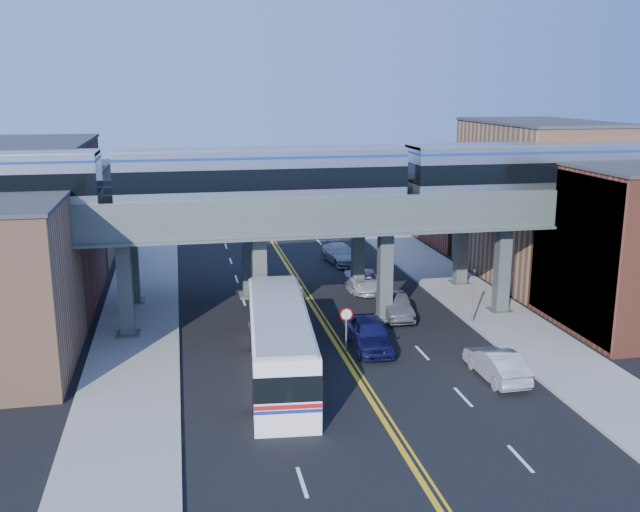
% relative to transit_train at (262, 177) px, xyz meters
% --- Properties ---
extents(ground, '(120.00, 120.00, 0.00)m').
position_rel_transit_train_xyz_m(ground, '(3.72, -8.00, -9.48)').
color(ground, black).
rests_on(ground, ground).
extents(sidewalk_west, '(5.00, 70.00, 0.16)m').
position_rel_transit_train_xyz_m(sidewalk_west, '(-7.78, 2.00, -9.40)').
color(sidewalk_west, gray).
rests_on(sidewalk_west, ground).
extents(sidewalk_east, '(5.00, 70.00, 0.16)m').
position_rel_transit_train_xyz_m(sidewalk_east, '(15.22, 2.00, -9.40)').
color(sidewalk_east, gray).
rests_on(sidewalk_east, ground).
extents(building_west_b, '(8.00, 14.00, 11.00)m').
position_rel_transit_train_xyz_m(building_west_b, '(-14.78, 8.00, -3.98)').
color(building_west_b, brown).
rests_on(building_west_b, ground).
extents(building_west_c, '(8.00, 10.00, 8.00)m').
position_rel_transit_train_xyz_m(building_west_c, '(-14.78, 21.00, -5.48)').
color(building_west_c, '#A47454').
rests_on(building_west_c, ground).
extents(building_east_a, '(8.00, 10.00, 10.00)m').
position_rel_transit_train_xyz_m(building_east_a, '(22.22, -4.00, -4.48)').
color(building_east_a, brown).
rests_on(building_east_a, ground).
extents(building_east_b, '(8.00, 14.00, 12.00)m').
position_rel_transit_train_xyz_m(building_east_b, '(22.22, 8.00, -3.48)').
color(building_east_b, '#A47454').
rests_on(building_east_b, ground).
extents(building_east_c, '(8.00, 10.00, 9.00)m').
position_rel_transit_train_xyz_m(building_east_c, '(22.22, 21.00, -4.98)').
color(building_east_c, brown).
rests_on(building_east_c, ground).
extents(mural_panel, '(0.10, 9.50, 9.50)m').
position_rel_transit_train_xyz_m(mural_panel, '(18.27, -4.00, -4.73)').
color(mural_panel, teal).
rests_on(mural_panel, ground).
extents(elevated_viaduct_near, '(52.00, 3.60, 7.40)m').
position_rel_transit_train_xyz_m(elevated_viaduct_near, '(3.72, 0.00, -3.01)').
color(elevated_viaduct_near, '#444E4B').
rests_on(elevated_viaduct_near, ground).
extents(elevated_viaduct_far, '(52.00, 3.60, 7.40)m').
position_rel_transit_train_xyz_m(elevated_viaduct_far, '(3.72, 7.00, -3.01)').
color(elevated_viaduct_far, '#444E4B').
rests_on(elevated_viaduct_far, ground).
extents(transit_train, '(52.64, 3.30, 3.86)m').
position_rel_transit_train_xyz_m(transit_train, '(0.00, 0.00, 0.00)').
color(transit_train, black).
rests_on(transit_train, elevated_viaduct_near).
extents(stop_sign, '(0.76, 0.09, 2.63)m').
position_rel_transit_train_xyz_m(stop_sign, '(4.02, -5.00, -7.72)').
color(stop_sign, slate).
rests_on(stop_sign, ground).
extents(traffic_signal, '(0.15, 0.18, 4.10)m').
position_rel_transit_train_xyz_m(traffic_signal, '(12.92, -2.00, -7.18)').
color(traffic_signal, slate).
rests_on(traffic_signal, ground).
extents(transit_bus, '(4.14, 13.71, 3.48)m').
position_rel_transit_train_xyz_m(transit_bus, '(-0.15, -7.65, -7.70)').
color(transit_bus, white).
rests_on(transit_bus, ground).
extents(car_lane_a, '(2.50, 5.43, 1.80)m').
position_rel_transit_train_xyz_m(car_lane_a, '(5.52, -4.72, -8.58)').
color(car_lane_a, '#10103C').
rests_on(car_lane_a, ground).
extents(car_lane_b, '(1.87, 4.77, 1.55)m').
position_rel_transit_train_xyz_m(car_lane_b, '(8.55, 0.46, -8.71)').
color(car_lane_b, '#313134').
rests_on(car_lane_b, ground).
extents(car_lane_c, '(2.55, 5.19, 1.42)m').
position_rel_transit_train_xyz_m(car_lane_c, '(8.29, 7.01, -8.77)').
color(car_lane_c, silver).
rests_on(car_lane_c, ground).
extents(car_lane_d, '(2.91, 5.70, 1.58)m').
position_rel_transit_train_xyz_m(car_lane_d, '(8.40, 15.48, -8.69)').
color(car_lane_d, '#9D9DA1').
rests_on(car_lane_d, ground).
extents(car_parked_curb, '(1.80, 4.84, 1.58)m').
position_rel_transit_train_xyz_m(car_parked_curb, '(10.76, -10.14, -8.69)').
color(car_parked_curb, '#A09FA4').
rests_on(car_parked_curb, ground).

